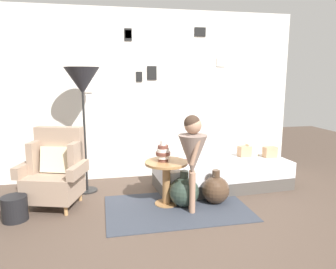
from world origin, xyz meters
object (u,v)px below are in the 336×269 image
object	(u,v)px
demijohn_far	(216,189)
armchair	(55,171)
daybed	(222,174)
book_on_daybed	(186,161)
person_child	(193,151)
floor_lamp	(82,84)
demijohn_near	(184,191)
vase_striped	(163,153)
magazine_basket	(15,208)
side_table	(166,174)

from	to	relation	value
demijohn_far	armchair	bearing A→B (deg)	169.47
daybed	book_on_daybed	distance (m)	0.59
person_child	book_on_daybed	xyz separation A→B (m)	(0.12, 0.74, -0.33)
person_child	floor_lamp	bearing A→B (deg)	142.46
demijohn_near	book_on_daybed	bearing A→B (deg)	73.56
floor_lamp	person_child	world-z (taller)	floor_lamp
daybed	book_on_daybed	world-z (taller)	book_on_daybed
daybed	book_on_daybed	bearing A→B (deg)	179.28
vase_striped	book_on_daybed	world-z (taller)	vase_striped
floor_lamp	demijohn_near	distance (m)	1.95
daybed	magazine_basket	distance (m)	2.73
floor_lamp	magazine_basket	xyz separation A→B (m)	(-0.76, -0.78, -1.36)
side_table	daybed	bearing A→B (deg)	26.79
daybed	person_child	world-z (taller)	person_child
armchair	daybed	bearing A→B (deg)	4.50
side_table	demijohn_far	size ratio (longest dim) A/B	1.28
person_child	vase_striped	bearing A→B (deg)	135.41
book_on_daybed	demijohn_near	bearing A→B (deg)	-106.44
floor_lamp	book_on_daybed	distance (m)	1.76
demijohn_far	floor_lamp	bearing A→B (deg)	154.38
side_table	floor_lamp	bearing A→B (deg)	145.14
floor_lamp	magazine_basket	size ratio (longest dim) A/B	6.14
book_on_daybed	magazine_basket	size ratio (longest dim) A/B	0.79
armchair	floor_lamp	world-z (taller)	floor_lamp
floor_lamp	demijohn_near	xyz separation A→B (m)	(1.20, -0.79, -1.31)
daybed	floor_lamp	xyz separation A→B (m)	(-1.92, 0.23, 1.30)
side_table	person_child	bearing A→B (deg)	-46.41
floor_lamp	demijohn_near	world-z (taller)	floor_lamp
side_table	demijohn_far	world-z (taller)	side_table
side_table	demijohn_near	bearing A→B (deg)	-24.83
vase_striped	book_on_daybed	bearing A→B (deg)	47.65
floor_lamp	book_on_daybed	world-z (taller)	floor_lamp
person_child	book_on_daybed	distance (m)	0.82
vase_striped	person_child	bearing A→B (deg)	-44.59
magazine_basket	vase_striped	bearing A→B (deg)	3.56
floor_lamp	magazine_basket	world-z (taller)	floor_lamp
side_table	book_on_daybed	bearing A→B (deg)	51.68
vase_striped	person_child	xyz separation A→B (m)	(0.29, -0.29, 0.08)
armchair	person_child	bearing A→B (deg)	-19.01
vase_striped	magazine_basket	world-z (taller)	vase_striped
book_on_daybed	magazine_basket	distance (m)	2.22
vase_striped	demijohn_far	xyz separation A→B (m)	(0.66, -0.10, -0.49)
floor_lamp	person_child	xyz separation A→B (m)	(1.25, -0.96, -0.75)
side_table	person_child	size ratio (longest dim) A/B	0.48
floor_lamp	book_on_daybed	bearing A→B (deg)	-9.34
armchair	person_child	world-z (taller)	person_child
vase_striped	magazine_basket	size ratio (longest dim) A/B	0.94
demijohn_far	magazine_basket	world-z (taller)	demijohn_far
armchair	side_table	size ratio (longest dim) A/B	1.73
floor_lamp	vase_striped	bearing A→B (deg)	-35.08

